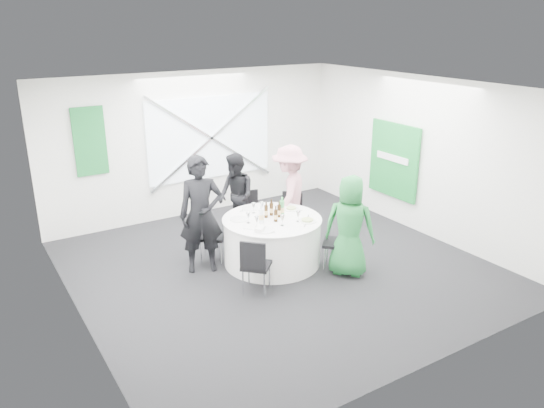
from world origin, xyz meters
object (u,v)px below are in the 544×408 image
banquet_table (272,241)px  chair_back_right (291,213)px  green_water_bottle (282,208)px  clear_water_bottle (261,216)px  chair_front_left (255,263)px  person_man_back_left (201,215)px  person_woman_pink (289,193)px  chair_back (250,212)px  chair_front_right (343,238)px  person_man_back (236,196)px  chair_back_left (207,232)px  person_woman_green (350,226)px

banquet_table → chair_back_right: (0.80, 0.67, 0.10)m
green_water_bottle → chair_back_right: bearing=47.0°
chair_back_right → clear_water_bottle: (-1.03, -0.72, 0.38)m
chair_back_right → chair_front_left: size_ratio=0.99×
chair_front_left → person_man_back_left: size_ratio=0.46×
chair_front_left → person_man_back_left: 1.22m
chair_back_right → person_man_back_left: person_man_back_left is taller
person_woman_pink → green_water_bottle: bearing=7.3°
chair_back → person_woman_pink: bearing=-21.4°
chair_back_right → person_man_back_left: bearing=-120.6°
chair_front_right → green_water_bottle: green_water_bottle is taller
chair_front_left → green_water_bottle: 1.28m
person_man_back_left → clear_water_bottle: 0.91m
person_man_back → person_woman_pink: bearing=55.2°
chair_back_right → chair_front_left: 2.10m
chair_back → chair_back_left: size_ratio=1.00×
person_man_back_left → person_man_back: person_man_back_left is taller
banquet_table → green_water_bottle: bearing=8.0°
banquet_table → person_woman_green: person_woman_green is taller
green_water_bottle → chair_front_left: bearing=-141.0°
chair_back → person_woman_green: person_woman_green is taller
person_woman_pink → person_woman_green: size_ratio=1.08×
banquet_table → clear_water_bottle: (-0.23, -0.05, 0.49)m
chair_back_left → chair_front_left: 1.37m
chair_back → person_woman_green: (0.58, -2.00, 0.28)m
chair_back_left → person_man_back_left: 0.52m
banquet_table → chair_back_right: bearing=39.8°
person_man_back → clear_water_bottle: bearing=-9.8°
chair_back → chair_front_right: (0.58, -1.85, 0.03)m
person_man_back → green_water_bottle: bearing=9.5°
clear_water_bottle → banquet_table: bearing=13.0°
chair_back_right → person_woman_green: size_ratio=0.54×
person_woman_green → green_water_bottle: size_ratio=5.11×
chair_front_right → person_woman_pink: 1.51m
person_man_back_left → person_woman_pink: size_ratio=1.08×
chair_back_right → banquet_table: bearing=-90.0°
person_man_back_left → person_man_back: (1.07, 0.88, -0.15)m
person_woman_pink → clear_water_bottle: person_woman_pink is taller
chair_front_right → chair_front_left: bearing=-46.9°
chair_front_left → person_woman_pink: bearing=-91.7°
clear_water_bottle → chair_front_left: bearing=-127.0°
person_woman_pink → green_water_bottle: person_woman_pink is taller
person_man_back_left → person_woman_green: bearing=-15.7°
chair_front_left → person_woman_pink: (1.54, 1.44, 0.35)m
banquet_table → chair_back: 1.09m
person_man_back → clear_water_bottle: size_ratio=5.42×
person_woman_pink → person_woman_green: 1.63m
chair_back_left → person_man_back_left: size_ratio=0.47×
person_man_back → green_water_bottle: size_ratio=4.98×
person_man_back → chair_back_left: bearing=-52.2°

